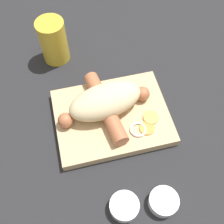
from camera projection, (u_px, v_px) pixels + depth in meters
name	position (u px, v px, depth m)	size (l,w,h in m)	color
ground_plane	(112.00, 119.00, 0.59)	(3.00, 3.00, 0.00)	#232326
food_tray	(112.00, 117.00, 0.58)	(0.23, 0.18, 0.02)	tan
bread_roll	(105.00, 101.00, 0.55)	(0.16, 0.10, 0.06)	beige
sausage	(105.00, 107.00, 0.56)	(0.20, 0.17, 0.03)	#B26642
pickled_veggies	(144.00, 125.00, 0.56)	(0.07, 0.06, 0.00)	orange
condiment_cup_near	(124.00, 207.00, 0.49)	(0.05, 0.05, 0.02)	white
condiment_cup_far	(163.00, 202.00, 0.49)	(0.05, 0.05, 0.02)	white
drink_glass	(53.00, 41.00, 0.63)	(0.06, 0.06, 0.11)	gold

